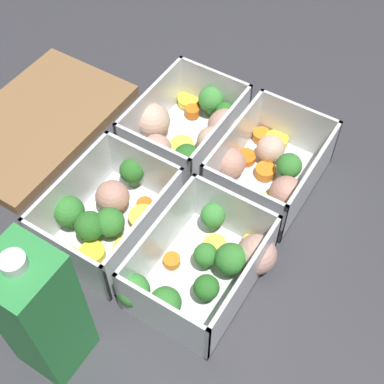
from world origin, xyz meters
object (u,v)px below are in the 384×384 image
at_px(container_near_right, 268,168).
at_px(container_far_left, 106,214).
at_px(container_near_left, 207,265).
at_px(juice_carton, 40,313).
at_px(container_far_right, 189,129).

relative_size(container_near_right, container_far_left, 0.97).
xyz_separation_m(container_near_left, juice_carton, (-0.17, 0.09, 0.07)).
distance_m(container_near_left, container_near_right, 0.18).
xyz_separation_m(container_near_left, container_far_right, (0.18, 0.14, -0.00)).
xyz_separation_m(container_near_right, container_far_left, (-0.18, 0.14, 0.00)).
xyz_separation_m(container_far_left, juice_carton, (-0.16, -0.05, 0.07)).
bearing_deg(container_near_left, juice_carton, 150.45).
height_order(container_near_left, container_near_right, same).
bearing_deg(container_near_left, container_far_right, 37.48).
height_order(container_near_right, juice_carton, juice_carton).
relative_size(container_far_left, juice_carton, 0.89).
relative_size(container_near_right, container_far_right, 0.98).
bearing_deg(container_far_right, container_near_right, -91.64).
bearing_deg(container_near_right, container_far_right, 88.36).
xyz_separation_m(container_near_right, juice_carton, (-0.34, 0.09, 0.07)).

